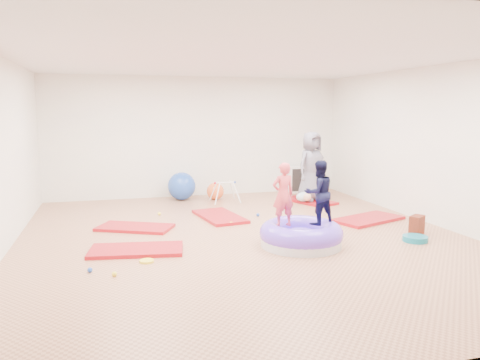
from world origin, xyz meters
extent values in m
cube|color=tan|center=(0.00, 0.00, 0.00)|extent=(7.00, 8.00, 0.01)
cube|color=silver|center=(0.00, 0.00, 2.80)|extent=(7.00, 8.00, 0.01)
cube|color=white|center=(0.00, 4.00, 1.40)|extent=(7.00, 0.01, 2.80)
cube|color=white|center=(0.00, -4.00, 1.40)|extent=(7.00, 0.01, 2.80)
cube|color=white|center=(3.50, 0.00, 1.40)|extent=(0.01, 8.00, 2.80)
cube|color=red|center=(-1.71, -0.26, 0.03)|extent=(1.41, 0.86, 0.05)
cube|color=red|center=(-1.65, 1.10, 0.03)|extent=(1.40, 1.12, 0.05)
cube|color=red|center=(-0.06, 1.52, 0.03)|extent=(0.86, 1.42, 0.06)
cube|color=red|center=(2.54, 0.56, 0.03)|extent=(1.48, 1.09, 0.06)
cube|color=red|center=(2.22, 2.50, 0.03)|extent=(1.02, 1.35, 0.05)
cylinder|color=silver|center=(0.70, -0.61, 0.07)|extent=(1.21, 1.21, 0.14)
torus|color=#6540EC|center=(0.70, -0.61, 0.20)|extent=(1.25, 1.25, 0.33)
ellipsoid|color=#6540EC|center=(0.70, -0.61, 0.12)|extent=(0.67, 0.67, 0.30)
imported|color=#E44750|center=(0.42, -0.56, 0.84)|extent=(0.37, 0.26, 0.95)
imported|color=black|center=(0.97, -0.61, 0.85)|extent=(0.52, 0.43, 0.97)
imported|color=slate|center=(2.24, 2.47, 0.81)|extent=(0.87, 0.72, 1.52)
ellipsoid|color=silver|center=(2.03, 2.36, 0.16)|extent=(0.37, 0.24, 0.21)
sphere|color=#E8A484|center=(2.03, 2.19, 0.18)|extent=(0.17, 0.17, 0.17)
sphere|color=yellow|center=(-2.03, -1.23, 0.03)|extent=(0.06, 0.06, 0.06)
sphere|color=#224BB7|center=(-2.32, -0.99, 0.03)|extent=(0.06, 0.06, 0.06)
sphere|color=yellow|center=(1.25, 0.43, 0.03)|extent=(0.06, 0.06, 0.06)
sphere|color=yellow|center=(0.01, 0.91, 0.03)|extent=(0.06, 0.06, 0.06)
sphere|color=#224BB7|center=(0.68, 1.44, 0.03)|extent=(0.06, 0.06, 0.06)
sphere|color=yellow|center=(-1.14, 2.06, 0.03)|extent=(0.06, 0.06, 0.06)
sphere|color=#224BB7|center=(-0.47, 3.54, 0.32)|extent=(0.63, 0.63, 0.63)
sphere|color=orange|center=(0.26, 3.34, 0.20)|extent=(0.39, 0.39, 0.39)
cylinder|color=white|center=(0.18, 2.74, 0.25)|extent=(0.17, 0.18, 0.46)
cylinder|color=white|center=(0.18, 3.14, 0.25)|extent=(0.17, 0.18, 0.46)
cylinder|color=white|center=(0.61, 2.74, 0.25)|extent=(0.17, 0.18, 0.46)
cylinder|color=white|center=(0.61, 3.14, 0.25)|extent=(0.17, 0.18, 0.46)
cylinder|color=white|center=(0.40, 2.94, 0.45)|extent=(0.45, 0.03, 0.03)
sphere|color=#BA0820|center=(0.17, 2.94, 0.45)|extent=(0.05, 0.05, 0.05)
sphere|color=#224BB7|center=(0.62, 2.94, 0.45)|extent=(0.05, 0.05, 0.05)
cube|color=white|center=(2.55, 3.80, 0.32)|extent=(0.65, 0.31, 0.65)
cube|color=black|center=(2.55, 3.65, 0.32)|extent=(0.56, 0.02, 0.56)
cube|color=white|center=(2.55, 3.75, 0.32)|extent=(0.02, 0.22, 0.57)
cube|color=white|center=(2.55, 3.75, 0.32)|extent=(0.57, 0.22, 0.02)
cylinder|color=#107089|center=(2.51, -0.87, 0.04)|extent=(0.38, 0.38, 0.09)
cube|color=#A93515|center=(2.78, -0.53, 0.16)|extent=(0.32, 0.29, 0.32)
cylinder|color=yellow|center=(-1.60, -0.77, 0.01)|extent=(0.19, 0.19, 0.03)
camera|label=1|loc=(-2.02, -6.93, 2.01)|focal=35.00mm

